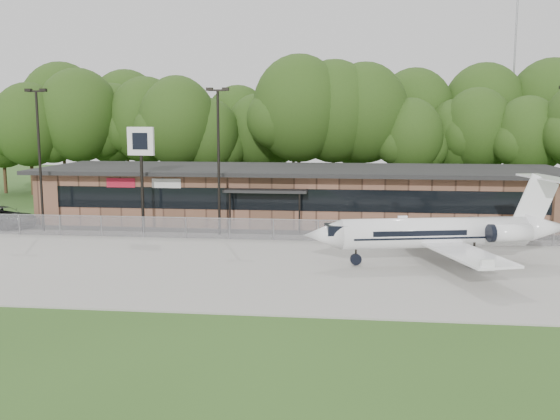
# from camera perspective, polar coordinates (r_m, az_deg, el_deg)

# --- Properties ---
(ground) EXTENTS (160.00, 160.00, 0.00)m
(ground) POSITION_cam_1_polar(r_m,az_deg,el_deg) (27.29, -2.46, -9.01)
(ground) COLOR #2E4F1C
(ground) RESTS_ON ground
(apron) EXTENTS (64.00, 18.00, 0.08)m
(apron) POSITION_cam_1_polar(r_m,az_deg,el_deg) (34.92, -0.40, -5.06)
(apron) COLOR #9E9B93
(apron) RESTS_ON ground
(parking_lot) EXTENTS (50.00, 9.00, 0.06)m
(parking_lot) POSITION_cam_1_polar(r_m,az_deg,el_deg) (46.12, 1.33, -1.78)
(parking_lot) COLOR #383835
(parking_lot) RESTS_ON ground
(terminal) EXTENTS (41.00, 11.65, 4.30)m
(terminal) POSITION_cam_1_polar(r_m,az_deg,el_deg) (50.18, 1.80, 1.52)
(terminal) COLOR #8C5C46
(terminal) RESTS_ON ground
(fence) EXTENTS (46.00, 0.04, 1.52)m
(fence) POSITION_cam_1_polar(r_m,az_deg,el_deg) (41.58, 0.77, -1.85)
(fence) COLOR gray
(fence) RESTS_ON ground
(treeline) EXTENTS (72.00, 12.00, 15.00)m
(treeline) POSITION_cam_1_polar(r_m,az_deg,el_deg) (67.84, 3.11, 7.80)
(treeline) COLOR #1E3711
(treeline) RESTS_ON ground
(radio_mast) EXTENTS (0.20, 0.20, 25.00)m
(radio_mast) POSITION_cam_1_polar(r_m,az_deg,el_deg) (75.98, 20.57, 11.12)
(radio_mast) COLOR gray
(radio_mast) RESTS_ON ground
(light_pole_left) EXTENTS (1.55, 0.30, 10.23)m
(light_pole_left) POSITION_cam_1_polar(r_m,az_deg,el_deg) (47.71, -21.16, 5.19)
(light_pole_left) COLOR black
(light_pole_left) RESTS_ON ground
(light_pole_mid) EXTENTS (1.55, 0.30, 10.23)m
(light_pole_mid) POSITION_cam_1_polar(r_m,az_deg,el_deg) (43.25, -5.65, 5.45)
(light_pole_mid) COLOR black
(light_pole_mid) RESTS_ON ground
(business_jet) EXTENTS (14.87, 13.37, 5.03)m
(business_jet) POSITION_cam_1_polar(r_m,az_deg,el_deg) (35.90, 14.68, -2.10)
(business_jet) COLOR white
(business_jet) RESTS_ON ground
(suv) EXTENTS (6.22, 4.40, 1.58)m
(suv) POSITION_cam_1_polar(r_m,az_deg,el_deg) (51.38, -24.08, -0.61)
(suv) COLOR #2D2E30
(suv) RESTS_ON ground
(pole_sign) EXTENTS (1.99, 0.50, 7.57)m
(pole_sign) POSITION_cam_1_polar(r_m,az_deg,el_deg) (45.06, -12.59, 5.16)
(pole_sign) COLOR black
(pole_sign) RESTS_ON ground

